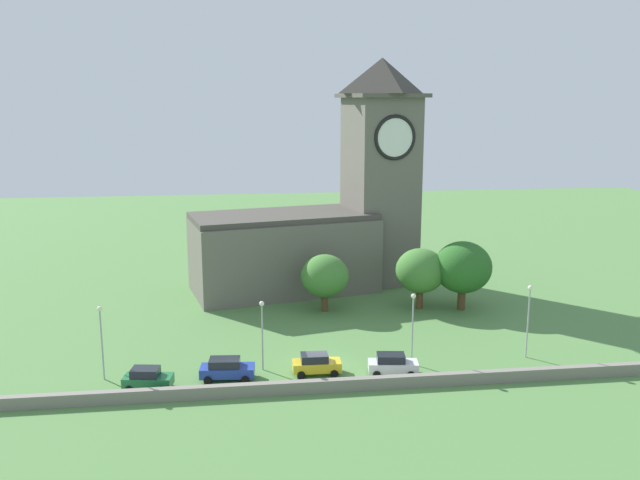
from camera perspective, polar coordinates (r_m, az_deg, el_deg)
ground_plane at (r=75.90m, az=-1.46°, el=-6.33°), size 200.00×200.00×0.00m
church at (r=85.05m, az=0.64°, el=2.12°), size 30.48×16.04×28.88m
quay_barrier at (r=56.59m, az=0.77°, el=-12.30°), size 55.61×0.70×1.05m
car_green at (r=58.54m, az=-14.51°, el=-11.39°), size 4.22×2.57×1.90m
car_blue at (r=59.21m, az=-7.96°, el=-10.84°), size 4.80×2.57×1.88m
car_yellow at (r=59.70m, az=-0.33°, el=-10.53°), size 4.28×2.16×1.88m
car_white at (r=59.93m, az=6.20°, el=-10.50°), size 4.54×2.56×1.90m
streetlamp_west_end at (r=60.35m, az=-18.17°, el=-7.34°), size 0.44×0.44×6.60m
streetlamp_west_mid at (r=59.64m, az=-4.96°, el=-7.12°), size 0.44×0.44×6.40m
streetlamp_central at (r=61.14m, az=7.92°, el=-6.54°), size 0.44×0.44×6.71m
streetlamp_east_mid at (r=65.07m, az=17.38°, el=-5.69°), size 0.44×0.44×6.99m
tree_churchyard at (r=78.00m, az=12.09°, el=-2.30°), size 6.58×6.58×7.95m
tree_riverside_west at (r=75.73m, az=0.41°, el=-3.10°), size 5.42×5.42×6.61m
tree_riverside_east at (r=77.62m, az=8.56°, el=-2.62°), size 5.71×5.71×7.06m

